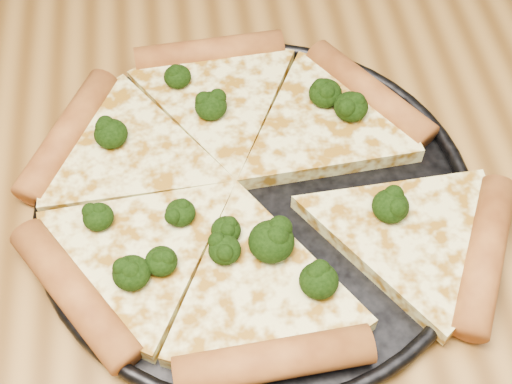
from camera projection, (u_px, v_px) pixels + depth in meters
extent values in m
cube|color=olive|center=(183.00, 194.00, 0.61)|extent=(1.20, 0.90, 0.04)
cube|color=brown|center=(509.00, 101.00, 1.18)|extent=(0.06, 0.06, 0.71)
cylinder|color=black|center=(256.00, 201.00, 0.58)|extent=(0.34, 0.34, 0.01)
torus|color=black|center=(256.00, 196.00, 0.57)|extent=(0.36, 0.36, 0.01)
cylinder|color=#B6692D|center=(370.00, 93.00, 0.63)|extent=(0.10, 0.13, 0.03)
cylinder|color=#B6692D|center=(210.00, 52.00, 0.66)|extent=(0.14, 0.04, 0.03)
cylinder|color=#B6692D|center=(68.00, 134.00, 0.60)|extent=(0.09, 0.14, 0.03)
cylinder|color=#B6692D|center=(74.00, 293.00, 0.51)|extent=(0.10, 0.13, 0.03)
cylinder|color=#B6692D|center=(274.00, 360.00, 0.48)|extent=(0.14, 0.04, 0.03)
cylinder|color=#B6692D|center=(485.00, 254.00, 0.53)|extent=(0.09, 0.14, 0.03)
ellipsoid|color=black|center=(177.00, 77.00, 0.62)|extent=(0.02, 0.02, 0.02)
ellipsoid|color=black|center=(131.00, 273.00, 0.51)|extent=(0.03, 0.03, 0.02)
ellipsoid|color=black|center=(325.00, 93.00, 0.61)|extent=(0.03, 0.03, 0.02)
ellipsoid|color=black|center=(111.00, 134.00, 0.59)|extent=(0.03, 0.03, 0.02)
ellipsoid|color=black|center=(98.00, 217.00, 0.54)|extent=(0.02, 0.02, 0.02)
ellipsoid|color=black|center=(180.00, 213.00, 0.54)|extent=(0.02, 0.02, 0.02)
ellipsoid|color=black|center=(351.00, 107.00, 0.60)|extent=(0.03, 0.03, 0.02)
ellipsoid|color=black|center=(319.00, 281.00, 0.51)|extent=(0.03, 0.03, 0.02)
ellipsoid|color=black|center=(226.00, 230.00, 0.53)|extent=(0.02, 0.02, 0.02)
ellipsoid|color=black|center=(271.00, 241.00, 0.52)|extent=(0.03, 0.03, 0.03)
ellipsoid|color=black|center=(211.00, 106.00, 0.60)|extent=(0.03, 0.03, 0.02)
ellipsoid|color=black|center=(161.00, 261.00, 0.52)|extent=(0.02, 0.02, 0.02)
ellipsoid|color=black|center=(390.00, 206.00, 0.54)|extent=(0.03, 0.03, 0.02)
ellipsoid|color=black|center=(225.00, 250.00, 0.52)|extent=(0.02, 0.02, 0.02)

